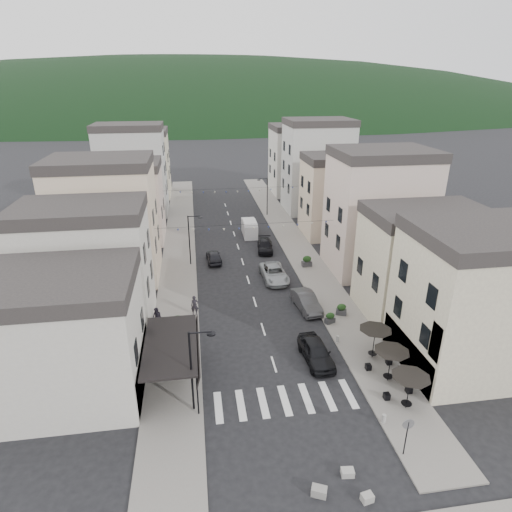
{
  "coord_description": "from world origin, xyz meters",
  "views": [
    {
      "loc": [
        -5.34,
        -20.43,
        20.14
      ],
      "look_at": [
        0.6,
        19.2,
        3.5
      ],
      "focal_mm": 30.0,
      "sensor_mm": 36.0,
      "label": 1
    }
  ],
  "objects_px": {
    "parked_car_d": "(265,246)",
    "pedestrian_b": "(157,317)",
    "parked_car_a": "(316,352)",
    "parked_car_b": "(306,301)",
    "pedestrian_a": "(195,306)",
    "delivery_van": "(250,228)",
    "parked_car_c": "(274,273)",
    "parked_car_e": "(214,257)"
  },
  "relations": [
    {
      "from": "parked_car_d",
      "to": "pedestrian_b",
      "type": "height_order",
      "value": "pedestrian_b"
    },
    {
      "from": "pedestrian_b",
      "to": "parked_car_a",
      "type": "bearing_deg",
      "value": 4.45
    },
    {
      "from": "parked_car_a",
      "to": "parked_car_b",
      "type": "relative_size",
      "value": 1.0
    },
    {
      "from": "parked_car_a",
      "to": "pedestrian_a",
      "type": "distance_m",
      "value": 12.22
    },
    {
      "from": "delivery_van",
      "to": "pedestrian_a",
      "type": "xyz_separation_m",
      "value": [
        -7.88,
        -20.96,
        -0.01
      ]
    },
    {
      "from": "delivery_van",
      "to": "parked_car_c",
      "type": "bearing_deg",
      "value": -86.24
    },
    {
      "from": "parked_car_b",
      "to": "pedestrian_a",
      "type": "relative_size",
      "value": 2.5
    },
    {
      "from": "delivery_van",
      "to": "parked_car_e",
      "type": "bearing_deg",
      "value": -121.21
    },
    {
      "from": "parked_car_c",
      "to": "parked_car_e",
      "type": "distance_m",
      "value": 8.48
    },
    {
      "from": "pedestrian_a",
      "to": "parked_car_d",
      "type": "bearing_deg",
      "value": 59.49
    },
    {
      "from": "pedestrian_a",
      "to": "pedestrian_b",
      "type": "xyz_separation_m",
      "value": [
        -3.26,
        -1.55,
        -0.04
      ]
    },
    {
      "from": "pedestrian_b",
      "to": "delivery_van",
      "type": "bearing_deg",
      "value": 96.37
    },
    {
      "from": "parked_car_c",
      "to": "pedestrian_b",
      "type": "relative_size",
      "value": 3.0
    },
    {
      "from": "parked_car_b",
      "to": "parked_car_d",
      "type": "bearing_deg",
      "value": 88.27
    },
    {
      "from": "parked_car_d",
      "to": "pedestrian_b",
      "type": "xyz_separation_m",
      "value": [
        -12.29,
        -16.46,
        0.36
      ]
    },
    {
      "from": "parked_car_c",
      "to": "delivery_van",
      "type": "bearing_deg",
      "value": 90.6
    },
    {
      "from": "parked_car_d",
      "to": "parked_car_b",
      "type": "bearing_deg",
      "value": -77.67
    },
    {
      "from": "parked_car_e",
      "to": "pedestrian_a",
      "type": "xyz_separation_m",
      "value": [
        -2.44,
        -12.29,
        0.38
      ]
    },
    {
      "from": "parked_car_d",
      "to": "pedestrian_a",
      "type": "bearing_deg",
      "value": -114.04
    },
    {
      "from": "delivery_van",
      "to": "parked_car_a",
      "type": "bearing_deg",
      "value": -86.72
    },
    {
      "from": "parked_car_a",
      "to": "pedestrian_b",
      "type": "distance_m",
      "value": 14.01
    },
    {
      "from": "parked_car_a",
      "to": "parked_car_c",
      "type": "relative_size",
      "value": 0.87
    },
    {
      "from": "parked_car_d",
      "to": "pedestrian_b",
      "type": "bearing_deg",
      "value": -119.57
    },
    {
      "from": "parked_car_c",
      "to": "parked_car_d",
      "type": "xyz_separation_m",
      "value": [
        0.44,
        8.44,
        -0.09
      ]
    },
    {
      "from": "parked_car_b",
      "to": "parked_car_d",
      "type": "height_order",
      "value": "parked_car_b"
    },
    {
      "from": "delivery_van",
      "to": "pedestrian_b",
      "type": "height_order",
      "value": "delivery_van"
    },
    {
      "from": "parked_car_c",
      "to": "delivery_van",
      "type": "distance_m",
      "value": 14.51
    },
    {
      "from": "parked_car_d",
      "to": "pedestrian_b",
      "type": "distance_m",
      "value": 20.55
    },
    {
      "from": "parked_car_b",
      "to": "delivery_van",
      "type": "xyz_separation_m",
      "value": [
        -2.52,
        21.19,
        0.29
      ]
    },
    {
      "from": "parked_car_b",
      "to": "parked_car_d",
      "type": "xyz_separation_m",
      "value": [
        -1.36,
        15.14,
        -0.11
      ]
    },
    {
      "from": "parked_car_c",
      "to": "parked_car_d",
      "type": "height_order",
      "value": "parked_car_c"
    },
    {
      "from": "parked_car_d",
      "to": "parked_car_a",
      "type": "bearing_deg",
      "value": -82.7
    },
    {
      "from": "parked_car_b",
      "to": "parked_car_d",
      "type": "relative_size",
      "value": 1.03
    },
    {
      "from": "parked_car_a",
      "to": "parked_car_b",
      "type": "bearing_deg",
      "value": 77.05
    },
    {
      "from": "parked_car_c",
      "to": "parked_car_d",
      "type": "relative_size",
      "value": 1.19
    },
    {
      "from": "pedestrian_a",
      "to": "parked_car_b",
      "type": "bearing_deg",
      "value": -0.59
    },
    {
      "from": "delivery_van",
      "to": "parked_car_d",
      "type": "bearing_deg",
      "value": -78.25
    },
    {
      "from": "parked_car_e",
      "to": "delivery_van",
      "type": "bearing_deg",
      "value": -125.69
    },
    {
      "from": "parked_car_a",
      "to": "delivery_van",
      "type": "relative_size",
      "value": 1.03
    },
    {
      "from": "parked_car_b",
      "to": "delivery_van",
      "type": "relative_size",
      "value": 1.03
    },
    {
      "from": "parked_car_a",
      "to": "parked_car_d",
      "type": "bearing_deg",
      "value": 86.58
    },
    {
      "from": "parked_car_c",
      "to": "parked_car_e",
      "type": "bearing_deg",
      "value": 134.4
    }
  ]
}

